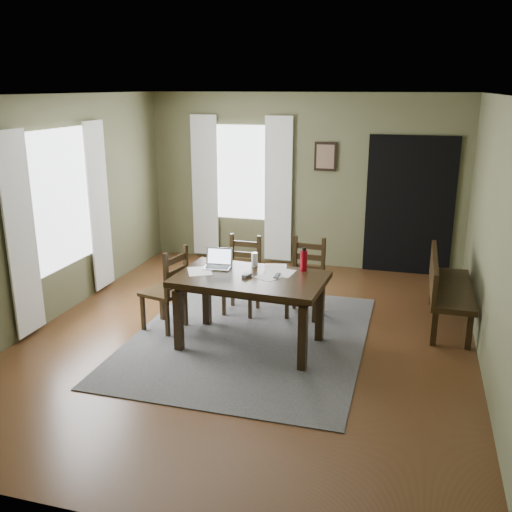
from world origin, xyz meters
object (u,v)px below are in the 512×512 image
(chair_back_left, at_px, (242,276))
(laptop, at_px, (218,262))
(chair_end, at_px, (167,290))
(chair_back_right, at_px, (306,279))
(bench, at_px, (445,284))
(dining_table, at_px, (250,285))
(water_bottle, at_px, (304,260))

(chair_back_left, height_order, laptop, laptop)
(chair_end, bearing_deg, chair_back_left, 152.42)
(chair_back_right, height_order, laptop, laptop)
(bench, bearing_deg, chair_back_left, 96.11)
(dining_table, xyz_separation_m, water_bottle, (0.51, 0.35, 0.22))
(laptop, bearing_deg, water_bottle, 2.82)
(water_bottle, bearing_deg, chair_back_left, 146.47)
(chair_end, relative_size, chair_back_right, 1.03)
(dining_table, distance_m, chair_end, 1.10)
(dining_table, height_order, chair_back_left, chair_back_left)
(dining_table, bearing_deg, chair_back_left, 115.77)
(dining_table, bearing_deg, chair_end, 175.22)
(chair_back_left, bearing_deg, chair_end, -130.10)
(chair_end, distance_m, water_bottle, 1.65)
(dining_table, xyz_separation_m, chair_end, (-1.06, 0.16, -0.22))
(chair_back_right, bearing_deg, dining_table, -107.72)
(dining_table, distance_m, chair_back_right, 1.15)
(water_bottle, bearing_deg, dining_table, -145.78)
(chair_end, height_order, chair_back_right, chair_end)
(dining_table, xyz_separation_m, laptop, (-0.44, 0.22, 0.15))
(bench, distance_m, water_bottle, 1.83)
(water_bottle, bearing_deg, laptop, -172.36)
(chair_back_left, height_order, water_bottle, water_bottle)
(bench, bearing_deg, chair_back_right, 95.59)
(chair_back_left, bearing_deg, dining_table, -67.31)
(bench, xyz_separation_m, laptop, (-2.52, -0.99, 0.36))
(chair_back_left, bearing_deg, water_bottle, -32.98)
(chair_end, bearing_deg, dining_table, 94.66)
(chair_end, xyz_separation_m, chair_back_left, (0.68, 0.79, -0.02))
(chair_back_right, distance_m, laptop, 1.25)
(bench, xyz_separation_m, water_bottle, (-1.56, -0.86, 0.43))
(chair_back_left, relative_size, water_bottle, 3.64)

